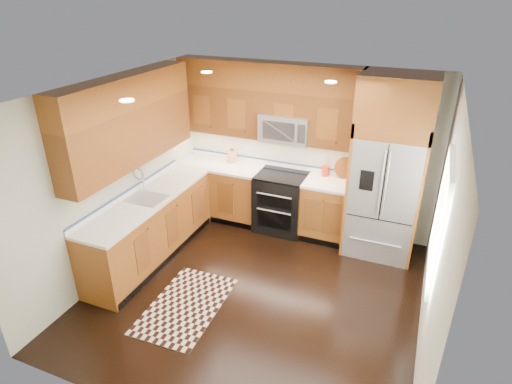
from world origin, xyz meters
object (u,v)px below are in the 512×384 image
at_px(range, 281,202).
at_px(knife_block, 232,156).
at_px(refrigerator, 388,169).
at_px(utensil_crock, 326,169).
at_px(rug, 186,305).

height_order(range, knife_block, knife_block).
bearing_deg(refrigerator, knife_block, 174.59).
bearing_deg(refrigerator, range, 178.60).
xyz_separation_m(refrigerator, utensil_crock, (-0.92, 0.27, -0.25)).
distance_m(rug, knife_block, 2.69).
height_order(rug, knife_block, knife_block).
xyz_separation_m(refrigerator, rug, (-2.00, -2.20, -1.30)).
xyz_separation_m(range, rug, (-0.45, -2.24, -0.46)).
bearing_deg(knife_block, rug, -78.55).
xyz_separation_m(range, utensil_crock, (0.63, 0.24, 0.58)).
distance_m(refrigerator, utensil_crock, 1.00).
bearing_deg(rug, utensil_crock, 64.69).
distance_m(refrigerator, knife_block, 2.52).
bearing_deg(utensil_crock, range, -159.28).
height_order(refrigerator, knife_block, refrigerator).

